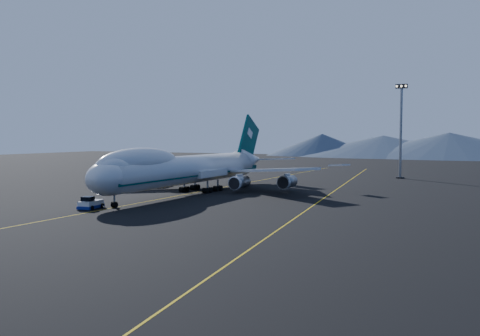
% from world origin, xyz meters
% --- Properties ---
extents(ground, '(500.00, 500.00, 0.00)m').
position_xyz_m(ground, '(0.00, 0.00, 0.00)').
color(ground, black).
rests_on(ground, ground).
extents(taxiway_line_main, '(0.25, 220.00, 0.01)m').
position_xyz_m(taxiway_line_main, '(0.00, 0.00, 0.01)').
color(taxiway_line_main, gold).
rests_on(taxiway_line_main, ground).
extents(taxiway_line_side, '(28.08, 198.09, 0.01)m').
position_xyz_m(taxiway_line_side, '(30.00, 10.00, 0.01)').
color(taxiway_line_side, gold).
rests_on(taxiway_line_side, ground).
extents(boeing_747, '(59.62, 72.43, 19.37)m').
position_xyz_m(boeing_747, '(0.00, 0.03, 5.81)').
color(boeing_747, silver).
rests_on(boeing_747, ground).
extents(pushback_tug, '(3.68, 5.60, 2.28)m').
position_xyz_m(pushback_tug, '(-3.00, -29.50, 0.72)').
color(pushback_tug, silver).
rests_on(pushback_tug, ground).
extents(floodlight_mast, '(3.63, 2.72, 29.37)m').
position_xyz_m(floodlight_mast, '(36.21, 66.90, 14.88)').
color(floodlight_mast, black).
rests_on(floodlight_mast, ground).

